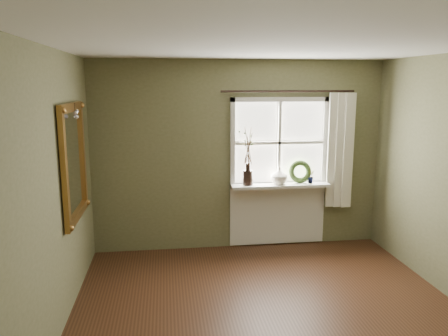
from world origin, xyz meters
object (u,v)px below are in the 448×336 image
dark_jug (248,178)px  gilt_mirror (74,162)px  wreath (300,174)px  cream_vase (279,175)px

dark_jug → gilt_mirror: bearing=-153.6°
wreath → gilt_mirror: (-2.81, -1.06, 0.43)m
wreath → gilt_mirror: bearing=-156.7°
wreath → gilt_mirror: size_ratio=0.26×
gilt_mirror → dark_jug: bearing=26.4°
dark_jug → wreath: wreath is taller
wreath → cream_vase: bearing=-170.0°
cream_vase → wreath: bearing=7.4°
cream_vase → gilt_mirror: gilt_mirror is taller
dark_jug → gilt_mirror: 2.35m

